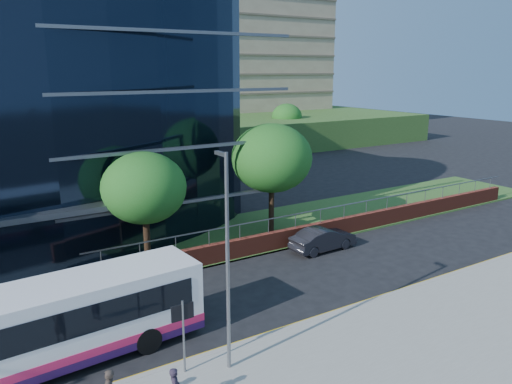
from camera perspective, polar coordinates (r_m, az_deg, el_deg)
grass_verge at (r=39.22m, az=10.70°, el=-2.28°), size 36.00×8.00×0.12m
retaining_wall at (r=33.86m, az=9.96°, el=-3.88°), size 34.00×0.40×2.11m
apartment_block at (r=81.12m, az=-7.62°, el=13.97°), size 60.00×42.00×30.00m
street_sign at (r=18.38m, az=-8.35°, el=-14.41°), size 0.85×0.09×2.80m
tree_far_c at (r=27.72m, az=-12.67°, el=0.44°), size 4.62×4.62×6.51m
tree_far_d at (r=32.43m, az=1.81°, el=3.88°), size 5.28×5.28×7.44m
tree_dist_e at (r=62.45m, az=-7.52°, el=7.99°), size 4.62×4.62×6.51m
tree_dist_f at (r=72.22m, az=3.54°, el=8.61°), size 4.29×4.29×6.05m
streetlight_east at (r=17.53m, az=-3.31°, el=-7.47°), size 0.15×0.77×8.00m
city_bus at (r=20.32m, az=-22.63°, el=-13.95°), size 11.97×3.56×3.19m
parked_car at (r=30.88m, az=7.67°, el=-5.35°), size 4.37×1.65×1.42m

